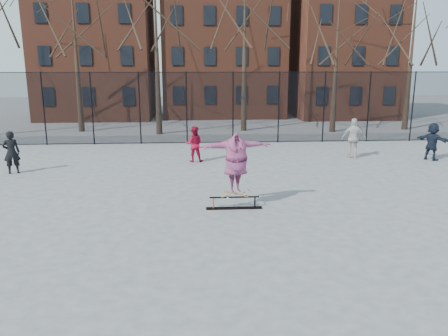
{
  "coord_description": "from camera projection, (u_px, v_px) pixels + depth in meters",
  "views": [
    {
      "loc": [
        -0.86,
        -11.53,
        4.4
      ],
      "look_at": [
        -0.03,
        1.5,
        1.28
      ],
      "focal_mm": 35.0,
      "sensor_mm": 36.0,
      "label": 1
    }
  ],
  "objects": [
    {
      "name": "bystander_red",
      "position": [
        194.0,
        144.0,
        19.98
      ],
      "size": [
        0.83,
        0.67,
        1.64
      ],
      "primitive_type": "imported",
      "rotation": [
        0.0,
        0.0,
        3.08
      ],
      "color": "maroon",
      "rests_on": "ground"
    },
    {
      "name": "bystander_black",
      "position": [
        11.0,
        152.0,
        17.81
      ],
      "size": [
        0.75,
        0.61,
        1.77
      ],
      "primitive_type": "imported",
      "rotation": [
        0.0,
        0.0,
        3.47
      ],
      "color": "black",
      "rests_on": "ground"
    },
    {
      "name": "bystander_navy",
      "position": [
        432.0,
        141.0,
        20.35
      ],
      "size": [
        1.38,
        1.61,
        1.75
      ],
      "primitive_type": "imported",
      "rotation": [
        0.0,
        0.0,
        2.21
      ],
      "color": "black",
      "rests_on": "ground"
    },
    {
      "name": "bystander_white",
      "position": [
        354.0,
        138.0,
        20.73
      ],
      "size": [
        1.19,
        0.69,
        1.9
      ],
      "primitive_type": "imported",
      "rotation": [
        0.0,
        0.0,
        2.92
      ],
      "color": "beige",
      "rests_on": "ground"
    },
    {
      "name": "rowhouses",
      "position": [
        214.0,
        43.0,
        36.14
      ],
      "size": [
        29.0,
        7.0,
        13.0
      ],
      "color": "brown",
      "rests_on": "ground"
    },
    {
      "name": "ground",
      "position": [
        229.0,
        224.0,
        12.27
      ],
      "size": [
        100.0,
        100.0,
        0.0
      ],
      "primitive_type": "plane",
      "color": "#5D5D61"
    },
    {
      "name": "fence",
      "position": [
        211.0,
        107.0,
        24.41
      ],
      "size": [
        34.03,
        0.07,
        4.0
      ],
      "color": "black",
      "rests_on": "ground"
    },
    {
      "name": "tree_row",
      "position": [
        205.0,
        15.0,
        27.19
      ],
      "size": [
        33.66,
        7.46,
        10.67
      ],
      "color": "black",
      "rests_on": "ground"
    },
    {
      "name": "skate_rail",
      "position": [
        234.0,
        204.0,
        13.61
      ],
      "size": [
        1.75,
        0.27,
        0.39
      ],
      "color": "black",
      "rests_on": "ground"
    },
    {
      "name": "skateboard",
      "position": [
        236.0,
        195.0,
        13.55
      ],
      "size": [
        0.82,
        0.2,
        0.1
      ],
      "primitive_type": null,
      "color": "#A66D42",
      "rests_on": "skate_rail"
    },
    {
      "name": "skater",
      "position": [
        236.0,
        165.0,
        13.33
      ],
      "size": [
        2.33,
        1.07,
        1.83
      ],
      "primitive_type": "imported",
      "rotation": [
        0.0,
        0.0,
        0.21
      ],
      "color": "#653C97",
      "rests_on": "skateboard"
    }
  ]
}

